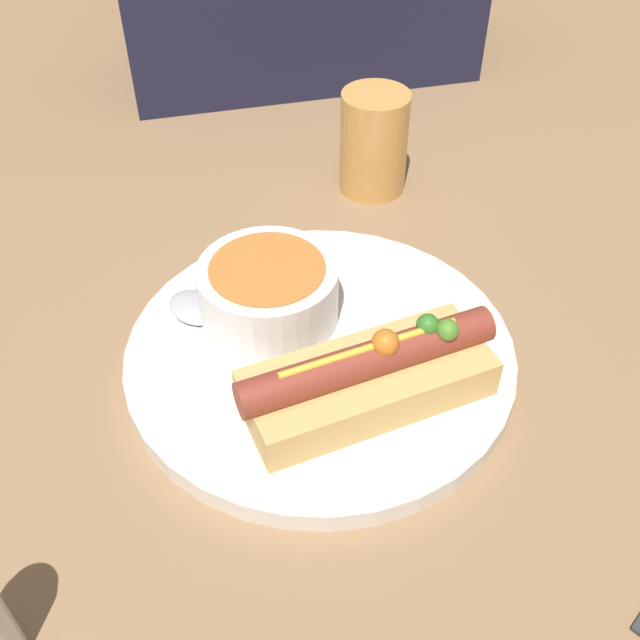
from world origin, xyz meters
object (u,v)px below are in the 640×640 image
at_px(drinking_glass, 374,142).
at_px(spoon, 212,321).
at_px(soup_bowl, 268,291).
at_px(hot_dog, 369,376).

bearing_deg(drinking_glass, spoon, -135.80).
distance_m(soup_bowl, spoon, 0.05).
xyz_separation_m(hot_dog, drinking_glass, (0.08, 0.26, 0.01)).
bearing_deg(hot_dog, spoon, 124.63).
bearing_deg(drinking_glass, hot_dog, -107.47).
relative_size(hot_dog, drinking_glass, 1.87).
relative_size(hot_dog, soup_bowl, 1.74).
xyz_separation_m(soup_bowl, drinking_glass, (0.13, 0.17, 0.01)).
bearing_deg(spoon, hot_dog, -168.28).
bearing_deg(spoon, drinking_glass, -78.06).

